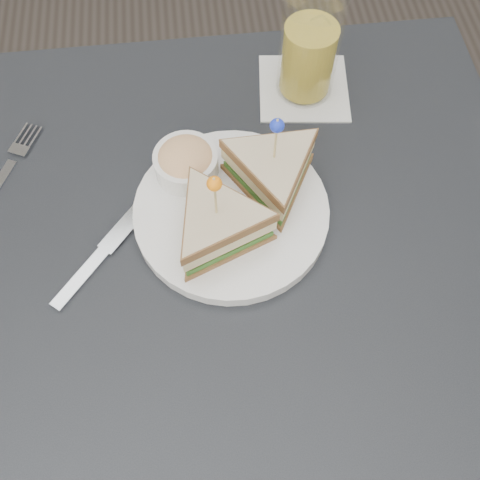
% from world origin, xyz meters
% --- Properties ---
extents(ground_plane, '(3.50, 3.50, 0.00)m').
position_xyz_m(ground_plane, '(0.00, 0.00, 0.00)').
color(ground_plane, '#3F3833').
extents(table, '(0.80, 0.80, 0.75)m').
position_xyz_m(table, '(0.00, 0.00, 0.67)').
color(table, black).
rests_on(table, ground).
extents(plate_meal, '(0.29, 0.28, 0.15)m').
position_xyz_m(plate_meal, '(0.01, 0.07, 0.79)').
color(plate_meal, white).
rests_on(plate_meal, table).
extents(cutlery_fork, '(0.09, 0.17, 0.01)m').
position_xyz_m(cutlery_fork, '(-0.29, 0.17, 0.75)').
color(cutlery_fork, silver).
rests_on(cutlery_fork, table).
extents(cutlery_knife, '(0.16, 0.18, 0.01)m').
position_xyz_m(cutlery_knife, '(-0.15, 0.05, 0.75)').
color(cutlery_knife, silver).
rests_on(cutlery_knife, table).
extents(drink_set, '(0.14, 0.14, 0.16)m').
position_xyz_m(drink_set, '(0.13, 0.28, 0.82)').
color(drink_set, silver).
rests_on(drink_set, table).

